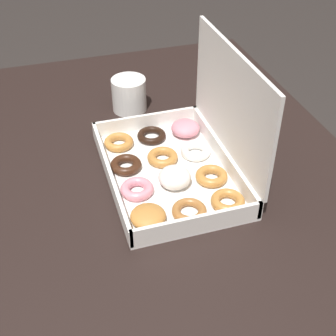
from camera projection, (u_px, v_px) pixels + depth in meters
dining_table at (167, 203)px, 1.11m from camera, size 1.29×0.88×0.76m
donut_box at (182, 155)px, 1.02m from camera, size 0.38×0.27×0.28m
coffee_mug at (129, 94)px, 1.24m from camera, size 0.09×0.09×0.09m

